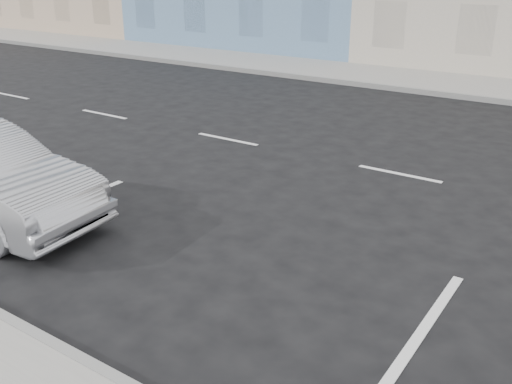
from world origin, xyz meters
TOP-DOWN VIEW (x-y plane):
  - sidewalk_far at (-5.00, 8.70)m, footprint 80.00×3.40m
  - curb_far at (-5.00, 7.00)m, footprint 80.00×0.12m

SIDE VIEW (x-z plane):
  - sidewalk_far at x=-5.00m, z-range 0.00..0.15m
  - curb_far at x=-5.00m, z-range 0.00..0.16m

